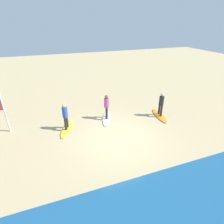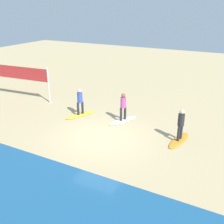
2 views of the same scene
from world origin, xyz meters
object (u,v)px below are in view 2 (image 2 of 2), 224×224
object	(u,v)px
surfer_white	(123,105)
surfer_yellow	(80,100)
surfboard_white	(123,120)
surfboard_yellow	(81,115)
surfer_orange	(181,122)
surfboard_orange	(179,140)

from	to	relation	value
surfer_white	surfer_yellow	distance (m)	2.76
surfboard_white	surfer_yellow	bearing A→B (deg)	-58.77
surfboard_yellow	surfer_white	bearing A→B (deg)	121.63
surfer_orange	surfboard_yellow	distance (m)	6.41
surfer_orange	surfboard_yellow	world-z (taller)	surfer_orange
surfboard_orange	surfboard_yellow	world-z (taller)	same
surfer_white	surfer_orange	bearing A→B (deg)	165.93
surfboard_white	surfboard_orange	bearing A→B (deg)	97.98
surfer_orange	surfer_yellow	size ratio (longest dim) A/B	1.00
surfboard_orange	surfer_orange	distance (m)	0.99
surfer_orange	surfer_white	world-z (taller)	same
surfer_orange	surfboard_yellow	bearing A→B (deg)	-4.17
surfer_orange	surfer_white	bearing A→B (deg)	-14.07
surfboard_white	surfer_white	bearing A→B (deg)	0.00
surfer_orange	surfer_white	xyz separation A→B (m)	(3.59, -0.90, 0.00)
surfer_orange	surfer_yellow	bearing A→B (deg)	-4.17
surfer_white	surfer_yellow	bearing A→B (deg)	9.18
surfer_white	surfboard_yellow	xyz separation A→B (m)	(2.72, 0.44, -0.99)
surfer_yellow	surfboard_white	bearing A→B (deg)	-170.82
surfboard_orange	surfboard_yellow	xyz separation A→B (m)	(6.31, -0.46, 0.00)
surfboard_yellow	surfer_orange	bearing A→B (deg)	108.29
surfboard_orange	surfer_orange	world-z (taller)	surfer_orange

